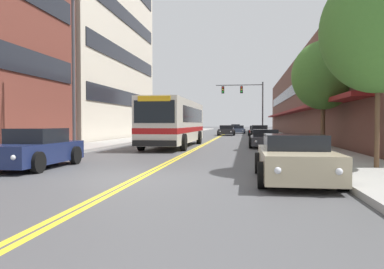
{
  "coord_description": "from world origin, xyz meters",
  "views": [
    {
      "loc": [
        3.1,
        -10.66,
        1.61
      ],
      "look_at": [
        -0.9,
        17.05,
        0.75
      ],
      "focal_mm": 35.0,
      "sensor_mm": 36.0,
      "label": 1
    }
  ],
  "objects_px": {
    "car_charcoal_moving_lead": "(226,131)",
    "street_tree_right_mid": "(323,75)",
    "car_red_parked_right_mid": "(256,131)",
    "car_silver_moving_third": "(236,129)",
    "car_dark_grey_parked_right_end": "(265,139)",
    "car_champagne_parked_left_far": "(184,131)",
    "city_bus": "(175,121)",
    "car_beige_parked_right_foreground": "(294,159)",
    "car_black_parked_right_far": "(259,133)",
    "car_slate_blue_moving_second": "(239,130)",
    "fire_hydrant": "(303,143)",
    "car_white_parked_left_near": "(168,133)",
    "traffic_signal_mast": "(247,98)",
    "street_tree_right_near": "(379,30)",
    "car_navy_parked_left_mid": "(35,149)",
    "street_lamp_left_near": "(79,53)"
  },
  "relations": [
    {
      "from": "car_beige_parked_right_foreground",
      "to": "street_tree_right_mid",
      "type": "xyz_separation_m",
      "value": [
        3.12,
        12.08,
        3.78
      ]
    },
    {
      "from": "car_dark_grey_parked_right_end",
      "to": "car_navy_parked_left_mid",
      "type": "bearing_deg",
      "value": -124.22
    },
    {
      "from": "car_slate_blue_moving_second",
      "to": "street_tree_right_mid",
      "type": "relative_size",
      "value": 0.7
    },
    {
      "from": "car_white_parked_left_near",
      "to": "fire_hydrant",
      "type": "xyz_separation_m",
      "value": [
        10.25,
        -15.95,
        -0.03
      ]
    },
    {
      "from": "city_bus",
      "to": "car_dark_grey_parked_right_end",
      "type": "height_order",
      "value": "city_bus"
    },
    {
      "from": "car_dark_grey_parked_right_end",
      "to": "car_champagne_parked_left_far",
      "type": "bearing_deg",
      "value": 114.7
    },
    {
      "from": "fire_hydrant",
      "to": "car_navy_parked_left_mid",
      "type": "bearing_deg",
      "value": -146.5
    },
    {
      "from": "car_champagne_parked_left_far",
      "to": "car_beige_parked_right_foreground",
      "type": "xyz_separation_m",
      "value": [
        8.72,
        -33.44,
        0.0
      ]
    },
    {
      "from": "car_charcoal_moving_lead",
      "to": "street_tree_right_near",
      "type": "bearing_deg",
      "value": -79.53
    },
    {
      "from": "car_charcoal_moving_lead",
      "to": "street_tree_right_mid",
      "type": "relative_size",
      "value": 0.75
    },
    {
      "from": "car_red_parked_right_mid",
      "to": "car_beige_parked_right_foreground",
      "type": "bearing_deg",
      "value": -89.92
    },
    {
      "from": "car_slate_blue_moving_second",
      "to": "car_silver_moving_third",
      "type": "bearing_deg",
      "value": 95.38
    },
    {
      "from": "car_red_parked_right_mid",
      "to": "car_dark_grey_parked_right_end",
      "type": "bearing_deg",
      "value": -90.05
    },
    {
      "from": "car_beige_parked_right_foreground",
      "to": "car_red_parked_right_mid",
      "type": "relative_size",
      "value": 0.97
    },
    {
      "from": "car_beige_parked_right_foreground",
      "to": "traffic_signal_mast",
      "type": "bearing_deg",
      "value": 91.88
    },
    {
      "from": "car_charcoal_moving_lead",
      "to": "traffic_signal_mast",
      "type": "height_order",
      "value": "traffic_signal_mast"
    },
    {
      "from": "car_charcoal_moving_lead",
      "to": "car_white_parked_left_near",
      "type": "bearing_deg",
      "value": -109.21
    },
    {
      "from": "car_red_parked_right_mid",
      "to": "fire_hydrant",
      "type": "bearing_deg",
      "value": -87.03
    },
    {
      "from": "city_bus",
      "to": "car_charcoal_moving_lead",
      "type": "bearing_deg",
      "value": 84.54
    },
    {
      "from": "car_dark_grey_parked_right_end",
      "to": "street_tree_right_mid",
      "type": "bearing_deg",
      "value": -38.66
    },
    {
      "from": "car_silver_moving_third",
      "to": "car_navy_parked_left_mid",
      "type": "bearing_deg",
      "value": -96.04
    },
    {
      "from": "car_champagne_parked_left_far",
      "to": "car_silver_moving_third",
      "type": "xyz_separation_m",
      "value": [
        5.58,
        22.03,
        0.03
      ]
    },
    {
      "from": "car_beige_parked_right_foreground",
      "to": "traffic_signal_mast",
      "type": "xyz_separation_m",
      "value": [
        -1.24,
        37.86,
        4.26
      ]
    },
    {
      "from": "car_navy_parked_left_mid",
      "to": "car_beige_parked_right_foreground",
      "type": "distance_m",
      "value": 9.0
    },
    {
      "from": "car_charcoal_moving_lead",
      "to": "car_champagne_parked_left_far",
      "type": "bearing_deg",
      "value": -133.54
    },
    {
      "from": "car_red_parked_right_mid",
      "to": "car_silver_moving_third",
      "type": "distance_m",
      "value": 17.2
    },
    {
      "from": "traffic_signal_mast",
      "to": "fire_hydrant",
      "type": "height_order",
      "value": "traffic_signal_mast"
    },
    {
      "from": "street_lamp_left_near",
      "to": "car_silver_moving_third",
      "type": "bearing_deg",
      "value": 82.63
    },
    {
      "from": "car_charcoal_moving_lead",
      "to": "car_slate_blue_moving_second",
      "type": "bearing_deg",
      "value": 81.63
    },
    {
      "from": "car_silver_moving_third",
      "to": "street_tree_right_near",
      "type": "distance_m",
      "value": 53.83
    },
    {
      "from": "car_black_parked_right_far",
      "to": "car_charcoal_moving_lead",
      "type": "bearing_deg",
      "value": 109.46
    },
    {
      "from": "city_bus",
      "to": "car_white_parked_left_near",
      "type": "bearing_deg",
      "value": 104.66
    },
    {
      "from": "car_silver_moving_third",
      "to": "traffic_signal_mast",
      "type": "relative_size",
      "value": 0.61
    },
    {
      "from": "car_red_parked_right_mid",
      "to": "street_tree_right_mid",
      "type": "xyz_separation_m",
      "value": [
        3.17,
        -26.47,
        3.8
      ]
    },
    {
      "from": "street_tree_right_near",
      "to": "street_tree_right_mid",
      "type": "distance_m",
      "value": 9.97
    },
    {
      "from": "car_red_parked_right_mid",
      "to": "fire_hydrant",
      "type": "relative_size",
      "value": 5.24
    },
    {
      "from": "car_red_parked_right_mid",
      "to": "car_silver_moving_third",
      "type": "relative_size",
      "value": 1.14
    },
    {
      "from": "car_black_parked_right_far",
      "to": "traffic_signal_mast",
      "type": "height_order",
      "value": "traffic_signal_mast"
    },
    {
      "from": "car_slate_blue_moving_second",
      "to": "fire_hydrant",
      "type": "xyz_separation_m",
      "value": [
        3.96,
        -39.57,
        0.04
      ]
    },
    {
      "from": "car_black_parked_right_far",
      "to": "traffic_signal_mast",
      "type": "distance_m",
      "value": 11.2
    },
    {
      "from": "street_lamp_left_near",
      "to": "fire_hydrant",
      "type": "bearing_deg",
      "value": 9.66
    },
    {
      "from": "car_slate_blue_moving_second",
      "to": "city_bus",
      "type": "bearing_deg",
      "value": -96.3
    },
    {
      "from": "car_silver_moving_third",
      "to": "street_tree_right_mid",
      "type": "distance_m",
      "value": 44.0
    },
    {
      "from": "city_bus",
      "to": "car_beige_parked_right_foreground",
      "type": "height_order",
      "value": "city_bus"
    },
    {
      "from": "car_beige_parked_right_foreground",
      "to": "street_tree_right_near",
      "type": "bearing_deg",
      "value": 36.6
    },
    {
      "from": "car_charcoal_moving_lead",
      "to": "street_tree_right_mid",
      "type": "xyz_separation_m",
      "value": [
        7.0,
        -26.46,
        3.77
      ]
    },
    {
      "from": "car_white_parked_left_near",
      "to": "traffic_signal_mast",
      "type": "xyz_separation_m",
      "value": [
        7.51,
        13.31,
        4.23
      ]
    },
    {
      "from": "city_bus",
      "to": "traffic_signal_mast",
      "type": "bearing_deg",
      "value": 78.04
    },
    {
      "from": "car_champagne_parked_left_far",
      "to": "car_red_parked_right_mid",
      "type": "xyz_separation_m",
      "value": [
        8.67,
        5.11,
        -0.03
      ]
    },
    {
      "from": "car_champagne_parked_left_far",
      "to": "car_black_parked_right_far",
      "type": "bearing_deg",
      "value": -33.96
    }
  ]
}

